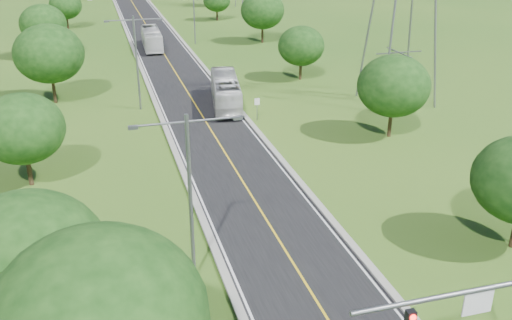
{
  "coord_description": "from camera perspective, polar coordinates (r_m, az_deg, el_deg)",
  "views": [
    {
      "loc": [
        -10.12,
        -15.51,
        19.2
      ],
      "look_at": [
        0.29,
        21.13,
        3.0
      ],
      "focal_mm": 40.0,
      "sensor_mm": 36.0,
      "label": 1
    }
  ],
  "objects": [
    {
      "name": "streetlight_far_right",
      "position": [
        95.81,
        -6.24,
        14.96
      ],
      "size": [
        5.9,
        0.25,
        10.0
      ],
      "color": "slate",
      "rests_on": "ground"
    },
    {
      "name": "tree_la",
      "position": [
        27.6,
        -21.89,
        -9.15
      ],
      "size": [
        7.14,
        7.14,
        8.3
      ],
      "color": "black",
      "rests_on": "ground"
    },
    {
      "name": "tree_rc",
      "position": [
        73.55,
        4.54,
        11.31
      ],
      "size": [
        5.88,
        5.88,
        6.84
      ],
      "color": "black",
      "rests_on": "ground"
    },
    {
      "name": "bus_outbound",
      "position": [
        63.02,
        -3.06,
        6.89
      ],
      "size": [
        4.67,
        12.12,
        3.29
      ],
      "primitive_type": "imported",
      "rotation": [
        0.0,
        0.0,
        2.98
      ],
      "color": "silver",
      "rests_on": "road"
    },
    {
      "name": "tree_ld",
      "position": [
        90.9,
        -20.52,
        12.61
      ],
      "size": [
        6.72,
        6.72,
        7.82
      ],
      "color": "black",
      "rests_on": "ground"
    },
    {
      "name": "tree_rd",
      "position": [
        96.46,
        0.66,
        14.73
      ],
      "size": [
        7.14,
        7.14,
        8.3
      ],
      "color": "black",
      "rests_on": "ground"
    },
    {
      "name": "curb_right",
      "position": [
        84.94,
        -5.81,
        9.93
      ],
      "size": [
        0.5,
        150.0,
        0.22
      ],
      "primitive_type": "cube",
      "color": "gray",
      "rests_on": "ground"
    },
    {
      "name": "streetlight_mid_left",
      "position": [
        62.08,
        -11.88,
        10.23
      ],
      "size": [
        5.9,
        0.25,
        10.0
      ],
      "color": "slate",
      "rests_on": "ground"
    },
    {
      "name": "road",
      "position": [
        84.34,
        -8.68,
        9.64
      ],
      "size": [
        8.0,
        150.0,
        0.06
      ],
      "primitive_type": "cube",
      "color": "black",
      "rests_on": "ground"
    },
    {
      "name": "ground",
      "position": [
        78.57,
        -8.08,
        8.67
      ],
      "size": [
        260.0,
        260.0,
        0.0
      ],
      "primitive_type": "plane",
      "color": "#295417",
      "rests_on": "ground"
    },
    {
      "name": "curb_left",
      "position": [
        83.92,
        -11.59,
        9.43
      ],
      "size": [
        0.5,
        150.0,
        0.22
      ],
      "primitive_type": "cube",
      "color": "gray",
      "rests_on": "ground"
    },
    {
      "name": "bus_inbound",
      "position": [
        93.58,
        -10.39,
        11.86
      ],
      "size": [
        3.08,
        11.46,
        3.17
      ],
      "primitive_type": "imported",
      "rotation": [
        0.0,
        0.0,
        -0.04
      ],
      "color": "silver",
      "rests_on": "road"
    },
    {
      "name": "streetlight_near_left",
      "position": [
        30.81,
        -6.64,
        -2.61
      ],
      "size": [
        5.9,
        0.25,
        10.0
      ],
      "color": "slate",
      "rests_on": "ground"
    },
    {
      "name": "tree_le",
      "position": [
        114.56,
        -18.52,
        14.45
      ],
      "size": [
        5.88,
        5.88,
        6.84
      ],
      "color": "black",
      "rests_on": "ground"
    },
    {
      "name": "tree_lc",
      "position": [
        67.09,
        -20.0,
        9.96
      ],
      "size": [
        7.56,
        7.56,
        8.79
      ],
      "color": "black",
      "rests_on": "ground"
    },
    {
      "name": "tree_re",
      "position": [
        119.08,
        -3.95,
        15.66
      ],
      "size": [
        5.46,
        5.46,
        6.35
      ],
      "color": "black",
      "rests_on": "ground"
    },
    {
      "name": "speed_limit_sign",
      "position": [
        58.36,
        0.11,
        5.49
      ],
      "size": [
        0.55,
        0.09,
        2.4
      ],
      "color": "slate",
      "rests_on": "ground"
    },
    {
      "name": "tree_lf",
      "position": [
        22.01,
        -15.37,
        -15.15
      ],
      "size": [
        7.98,
        7.98,
        9.28
      ],
      "color": "black",
      "rests_on": "ground"
    },
    {
      "name": "tree_rb",
      "position": [
        54.37,
        13.6,
        7.2
      ],
      "size": [
        6.72,
        6.72,
        7.82
      ],
      "color": "black",
      "rests_on": "ground"
    },
    {
      "name": "tree_lb",
      "position": [
        46.25,
        -22.33,
        2.92
      ],
      "size": [
        6.3,
        6.3,
        7.33
      ],
      "color": "black",
      "rests_on": "ground"
    }
  ]
}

